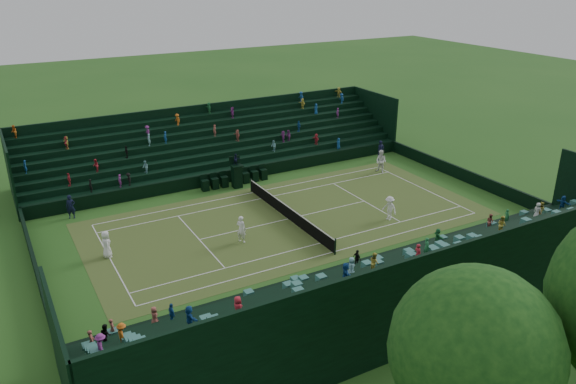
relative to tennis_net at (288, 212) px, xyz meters
name	(u,v)px	position (x,y,z in m)	size (l,w,h in m)	color
ground	(288,219)	(0.00, 0.00, -0.53)	(160.00, 160.00, 0.00)	#265A1C
court_surface	(288,219)	(0.00, 0.00, -0.52)	(12.97, 26.77, 0.01)	#356A23
perimeter_wall_north	(460,173)	(0.00, 15.88, -0.03)	(17.17, 0.20, 1.00)	black
perimeter_wall_south	(36,270)	(0.00, -15.88, -0.03)	(17.17, 0.20, 1.00)	black
perimeter_wall_east	(362,267)	(8.48, 0.00, -0.03)	(0.20, 31.77, 1.00)	black
perimeter_wall_west	(237,175)	(-8.48, 0.00, -0.03)	(0.20, 31.77, 1.00)	black
north_grandstand	(414,285)	(12.66, 0.00, 1.02)	(6.60, 32.00, 4.90)	black
south_grandstand	(216,148)	(-12.66, 0.00, 1.02)	(6.60, 32.00, 4.90)	black
tennis_net	(288,212)	(0.00, 0.00, 0.00)	(11.67, 0.10, 1.06)	black
umpire_chair	(237,173)	(-7.15, -0.57, 0.64)	(0.87, 0.87, 2.73)	black
courtside_chairs	(235,179)	(-7.72, -0.50, -0.07)	(0.56, 5.53, 1.22)	black
player_near_west	(106,244)	(-0.52, -11.93, 0.32)	(0.82, 0.54, 1.68)	white
player_near_east	(241,229)	(1.58, -4.19, 0.37)	(0.65, 0.43, 1.79)	white
player_far_west	(381,161)	(-4.42, 11.30, 0.44)	(0.94, 0.73, 1.93)	white
player_far_east	(389,208)	(3.38, 5.96, 0.32)	(1.09, 0.63, 1.69)	white
line_judge_north	(381,150)	(-6.97, 13.25, 0.37)	(0.65, 0.43, 1.80)	black
line_judge_south	(71,207)	(-7.37, -12.82, 0.31)	(0.61, 0.40, 1.67)	black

